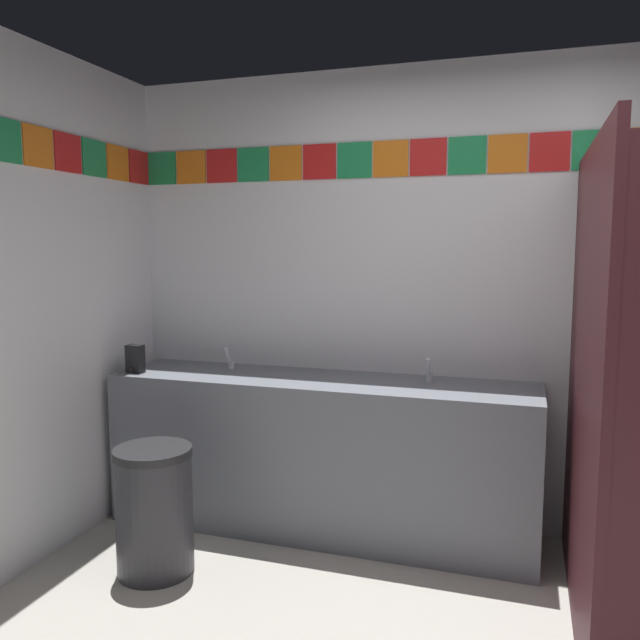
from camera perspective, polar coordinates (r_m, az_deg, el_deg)
The scene contains 7 objects.
wall_back at distance 3.57m, azimuth 17.78°, elevation 1.65°, with size 4.54×0.09×2.56m.
vanity_counter at distance 3.60m, azimuth -0.06°, elevation -11.83°, with size 2.34×0.55×0.85m.
faucet_left at distance 3.77m, azimuth -8.13°, elevation -3.63°, with size 0.04×0.10×0.14m.
faucet_right at distance 3.43m, azimuth 9.78°, elevation -4.70°, with size 0.04×0.10×0.14m.
soap_dispenser at distance 3.80m, azimuth -16.29°, elevation -3.36°, with size 0.09×0.09×0.16m.
stall_divider at distance 2.64m, azimuth 26.85°, elevation -6.76°, with size 0.92×1.45×2.00m.
trash_bin at distance 3.29m, azimuth -14.66°, elevation -16.19°, with size 0.38×0.38×0.62m.
Camera 1 is at (0.01, -1.94, 1.58)m, focal length 35.57 mm.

